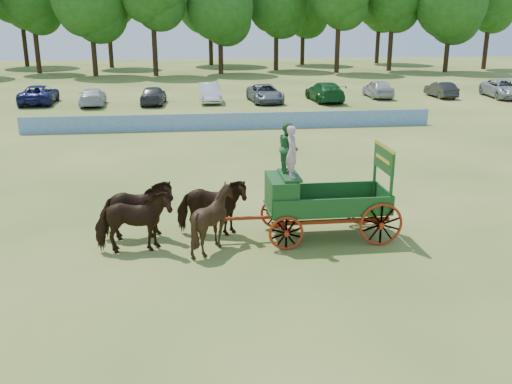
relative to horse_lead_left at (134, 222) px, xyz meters
name	(u,v)px	position (x,y,z in m)	size (l,w,h in m)	color
ground	(305,229)	(5.57, 1.27, -0.98)	(160.00, 160.00, 0.00)	#A49B4A
horse_lead_left	(134,222)	(0.00, 0.00, 0.00)	(1.06, 2.32, 1.96)	black
horse_lead_right	(136,210)	(0.00, 1.10, 0.00)	(1.06, 2.32, 1.96)	black
horse_wheel_left	(213,219)	(2.40, 0.00, 0.00)	(1.58, 1.78, 1.96)	black
horse_wheel_right	(212,207)	(2.40, 1.10, 0.00)	(1.06, 2.32, 1.96)	black
farm_dray	(305,189)	(5.35, 0.58, 0.68)	(6.00, 2.00, 3.76)	#A42910
sponsor_banner	(232,121)	(4.57, 19.27, -0.45)	(26.00, 0.08, 1.05)	#1E54A5
parked_cars	(230,93)	(5.47, 31.24, -0.22)	(52.64, 7.14, 1.62)	silver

